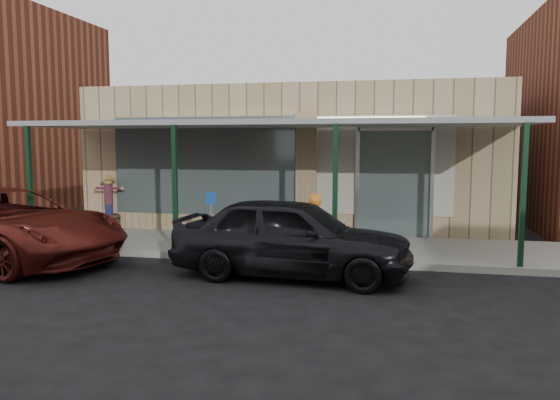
% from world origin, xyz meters
% --- Properties ---
extents(ground, '(120.00, 120.00, 0.00)m').
position_xyz_m(ground, '(0.00, 0.00, 0.00)').
color(ground, black).
rests_on(ground, ground).
extents(sidewalk, '(40.00, 3.20, 0.15)m').
position_xyz_m(sidewalk, '(0.00, 3.60, 0.07)').
color(sidewalk, gray).
rests_on(sidewalk, ground).
extents(storefront, '(12.00, 6.25, 4.20)m').
position_xyz_m(storefront, '(-0.00, 8.16, 2.09)').
color(storefront, tan).
rests_on(storefront, ground).
extents(awning, '(12.00, 3.00, 3.04)m').
position_xyz_m(awning, '(0.00, 3.56, 3.01)').
color(awning, slate).
rests_on(awning, ground).
extents(block_buildings_near, '(61.00, 8.00, 8.00)m').
position_xyz_m(block_buildings_near, '(2.01, 9.20, 3.77)').
color(block_buildings_near, brown).
rests_on(block_buildings_near, ground).
extents(barrel_scarecrow, '(0.92, 0.77, 1.55)m').
position_xyz_m(barrel_scarecrow, '(-4.95, 4.80, 0.67)').
color(barrel_scarecrow, '#4B371E').
rests_on(barrel_scarecrow, sidewalk).
extents(barrel_pumpkin, '(0.66, 0.66, 0.67)m').
position_xyz_m(barrel_pumpkin, '(-0.34, 3.05, 0.39)').
color(barrel_pumpkin, '#4B371E').
rests_on(barrel_pumpkin, sidewalk).
extents(handicap_sign, '(0.26, 0.12, 1.33)m').
position_xyz_m(handicap_sign, '(-1.05, 2.40, 1.01)').
color(handicap_sign, gray).
rests_on(handicap_sign, sidewalk).
extents(parked_sedan, '(4.74, 2.17, 1.58)m').
position_xyz_m(parked_sedan, '(1.10, 0.98, 0.79)').
color(parked_sedan, black).
rests_on(parked_sedan, ground).
extents(car_maroon, '(6.23, 3.91, 1.60)m').
position_xyz_m(car_maroon, '(-5.36, 0.96, 0.80)').
color(car_maroon, '#531510').
rests_on(car_maroon, ground).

